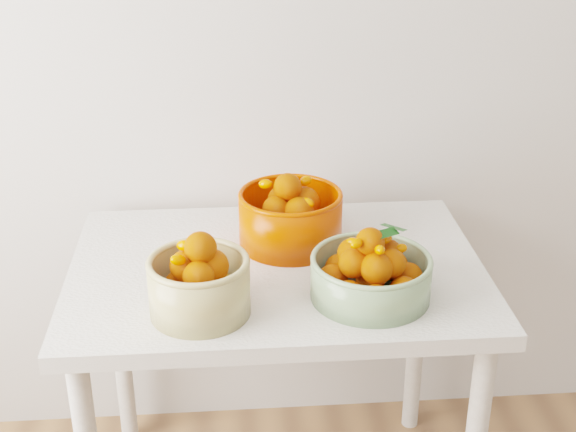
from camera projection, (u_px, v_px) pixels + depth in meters
name	position (u px, v px, depth m)	size (l,w,h in m)	color
table	(277.00, 299.00, 1.98)	(1.00, 0.70, 0.75)	silver
bowl_cream	(200.00, 283.00, 1.72)	(0.25, 0.25, 0.19)	tan
bowl_green	(371.00, 273.00, 1.78)	(0.27, 0.27, 0.17)	gray
bowl_orange	(291.00, 216.00, 2.02)	(0.35, 0.35, 0.19)	red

